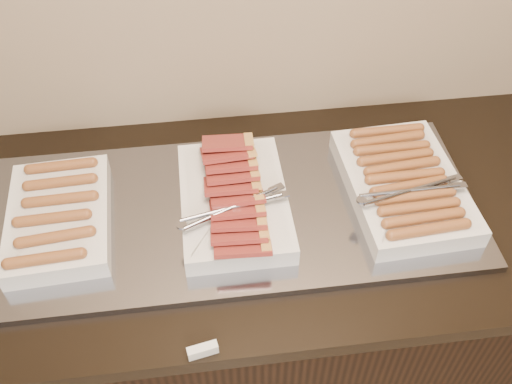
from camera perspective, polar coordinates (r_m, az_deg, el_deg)
counter at (r=1.76m, az=-2.16°, el=-11.81°), size 2.06×0.76×0.90m
warming_tray at (r=1.39m, az=-2.83°, el=-1.96°), size 1.20×0.50×0.02m
dish_left at (r=1.40m, az=-19.12°, el=-2.32°), size 0.25×0.35×0.07m
dish_center at (r=1.35m, az=-2.23°, el=-0.76°), size 0.27×0.40×0.10m
dish_right at (r=1.43m, az=14.55°, el=0.79°), size 0.28×0.41×0.08m
label_holder at (r=1.18m, az=-5.36°, el=-15.48°), size 0.06×0.03×0.02m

